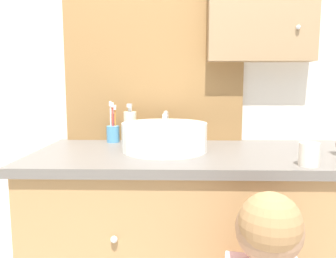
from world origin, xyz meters
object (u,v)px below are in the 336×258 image
soap_dispenser (130,127)px  drinking_cup (309,154)px  sink_basin (165,136)px  toothbrush_holder (113,132)px

soap_dispenser → drinking_cup: bearing=-33.3°
sink_basin → toothbrush_holder: toothbrush_holder is taller
sink_basin → drinking_cup: sink_basin is taller
sink_basin → soap_dispenser: 0.25m
toothbrush_holder → drinking_cup: (0.75, -0.45, -0.01)m
soap_dispenser → drinking_cup: soap_dispenser is taller
toothbrush_holder → drinking_cup: toothbrush_holder is taller
sink_basin → toothbrush_holder: 0.33m
sink_basin → soap_dispenser: size_ratio=2.18×
toothbrush_holder → soap_dispenser: (0.09, -0.02, 0.03)m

